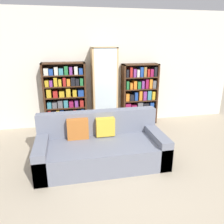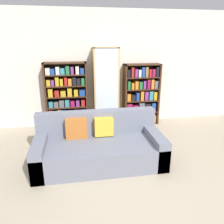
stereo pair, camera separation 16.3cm
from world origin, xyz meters
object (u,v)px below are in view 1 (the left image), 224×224
Objects in this scene: display_cabinet at (104,88)px; bookshelf_right at (139,95)px; bookshelf_left at (65,98)px; couch at (101,147)px; wine_bottle at (129,131)px.

bookshelf_right is (0.88, 0.02, -0.21)m from display_cabinet.
bookshelf_right is at bearing 1.01° from display_cabinet.
display_cabinet is at bearing -178.99° from bookshelf_right.
bookshelf_left is 1.81m from bookshelf_right.
display_cabinet is 1.26× the size of bookshelf_right.
couch is 1.15m from wine_bottle.
bookshelf_right is (1.81, -0.00, -0.03)m from bookshelf_left.
wine_bottle is (0.39, -0.83, -0.78)m from display_cabinet.
display_cabinet reaches higher than bookshelf_right.
couch is 1.13× the size of display_cabinet.
bookshelf_left reaches higher than couch.
display_cabinet is at bearing -0.99° from bookshelf_left.
couch is at bearing -71.85° from bookshelf_left.
couch is 2.16m from bookshelf_right.
display_cabinet reaches higher than wine_bottle.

